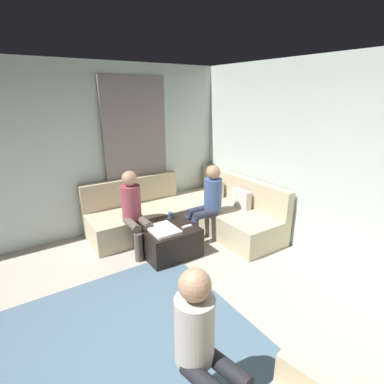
{
  "coord_description": "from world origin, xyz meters",
  "views": [
    {
      "loc": [
        1.79,
        -0.64,
        2.25
      ],
      "look_at": [
        -1.63,
        1.63,
        0.85
      ],
      "focal_mm": 27.5,
      "sensor_mm": 36.0,
      "label": 1
    }
  ],
  "objects_px": {
    "person_on_couch_side": "(134,209)",
    "coffee_mug": "(171,215)",
    "game_remote": "(187,226)",
    "person_on_armchair": "(205,345)",
    "person_on_couch_back": "(208,200)",
    "ottoman": "(168,239)",
    "sectional_couch": "(189,214)"
  },
  "relations": [
    {
      "from": "person_on_couch_side",
      "to": "coffee_mug",
      "type": "bearing_deg",
      "value": 168.25
    },
    {
      "from": "game_remote",
      "to": "person_on_armchair",
      "type": "xyz_separation_m",
      "value": [
        1.98,
        -1.13,
        0.21
      ]
    },
    {
      "from": "person_on_couch_back",
      "to": "person_on_couch_side",
      "type": "bearing_deg",
      "value": 75.29
    },
    {
      "from": "ottoman",
      "to": "person_on_armchair",
      "type": "height_order",
      "value": "person_on_armchair"
    },
    {
      "from": "game_remote",
      "to": "person_on_armchair",
      "type": "height_order",
      "value": "person_on_armchair"
    },
    {
      "from": "coffee_mug",
      "to": "person_on_couch_side",
      "type": "height_order",
      "value": "person_on_couch_side"
    },
    {
      "from": "person_on_couch_side",
      "to": "person_on_armchair",
      "type": "relative_size",
      "value": 1.02
    },
    {
      "from": "person_on_couch_back",
      "to": "sectional_couch",
      "type": "bearing_deg",
      "value": 7.19
    },
    {
      "from": "person_on_couch_side",
      "to": "ottoman",
      "type": "bearing_deg",
      "value": 136.95
    },
    {
      "from": "game_remote",
      "to": "person_on_couch_side",
      "type": "xyz_separation_m",
      "value": [
        -0.51,
        -0.57,
        0.23
      ]
    },
    {
      "from": "sectional_couch",
      "to": "game_remote",
      "type": "xyz_separation_m",
      "value": [
        0.66,
        -0.47,
        0.15
      ]
    },
    {
      "from": "ottoman",
      "to": "person_on_armchair",
      "type": "xyz_separation_m",
      "value": [
        2.16,
        -0.91,
        0.43
      ]
    },
    {
      "from": "sectional_couch",
      "to": "coffee_mug",
      "type": "bearing_deg",
      "value": -63.15
    },
    {
      "from": "person_on_couch_back",
      "to": "person_on_couch_side",
      "type": "relative_size",
      "value": 1.0
    },
    {
      "from": "coffee_mug",
      "to": "game_remote",
      "type": "distance_m",
      "value": 0.4
    },
    {
      "from": "sectional_couch",
      "to": "coffee_mug",
      "type": "xyz_separation_m",
      "value": [
        0.26,
        -0.51,
        0.19
      ]
    },
    {
      "from": "sectional_couch",
      "to": "person_on_couch_side",
      "type": "relative_size",
      "value": 2.12
    },
    {
      "from": "sectional_couch",
      "to": "game_remote",
      "type": "relative_size",
      "value": 17.0
    },
    {
      "from": "person_on_couch_back",
      "to": "ottoman",
      "type": "bearing_deg",
      "value": 93.24
    },
    {
      "from": "coffee_mug",
      "to": "game_remote",
      "type": "bearing_deg",
      "value": 5.71
    },
    {
      "from": "coffee_mug",
      "to": "person_on_couch_side",
      "type": "xyz_separation_m",
      "value": [
        -0.11,
        -0.53,
        0.19
      ]
    },
    {
      "from": "ottoman",
      "to": "person_on_couch_back",
      "type": "bearing_deg",
      "value": 93.24
    },
    {
      "from": "person_on_couch_back",
      "to": "game_remote",
      "type": "bearing_deg",
      "value": 112.89
    },
    {
      "from": "sectional_couch",
      "to": "person_on_couch_back",
      "type": "distance_m",
      "value": 0.58
    },
    {
      "from": "game_remote",
      "to": "person_on_armchair",
      "type": "relative_size",
      "value": 0.13
    },
    {
      "from": "person_on_couch_side",
      "to": "sectional_couch",
      "type": "bearing_deg",
      "value": -171.96
    },
    {
      "from": "person_on_couch_side",
      "to": "person_on_armchair",
      "type": "xyz_separation_m",
      "value": [
        2.49,
        -0.55,
        -0.01
      ]
    },
    {
      "from": "sectional_couch",
      "to": "coffee_mug",
      "type": "distance_m",
      "value": 0.6
    },
    {
      "from": "ottoman",
      "to": "person_on_couch_side",
      "type": "bearing_deg",
      "value": -133.05
    },
    {
      "from": "coffee_mug",
      "to": "person_on_couch_back",
      "type": "bearing_deg",
      "value": 72.58
    },
    {
      "from": "sectional_couch",
      "to": "ottoman",
      "type": "height_order",
      "value": "sectional_couch"
    },
    {
      "from": "sectional_couch",
      "to": "ottoman",
      "type": "bearing_deg",
      "value": -55.29
    }
  ]
}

